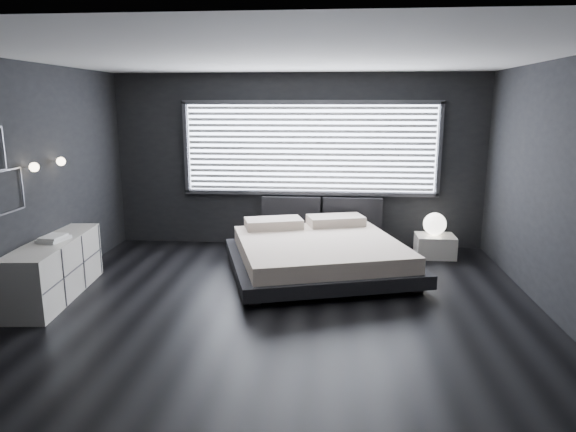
{
  "coord_description": "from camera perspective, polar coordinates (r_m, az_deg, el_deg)",
  "views": [
    {
      "loc": [
        0.56,
        -5.58,
        2.32
      ],
      "look_at": [
        0.0,
        0.85,
        0.9
      ],
      "focal_mm": 32.0,
      "sensor_mm": 36.0,
      "label": 1
    }
  ],
  "objects": [
    {
      "name": "room",
      "position": [
        5.69,
        -0.74,
        3.08
      ],
      "size": [
        6.04,
        6.0,
        2.8
      ],
      "color": "black",
      "rests_on": "ground"
    },
    {
      "name": "window",
      "position": [
        8.32,
        2.49,
        7.5
      ],
      "size": [
        4.14,
        0.09,
        1.52
      ],
      "color": "white",
      "rests_on": "ground"
    },
    {
      "name": "headboard",
      "position": [
        8.41,
        3.74,
        0.37
      ],
      "size": [
        1.96,
        0.16,
        0.52
      ],
      "color": "black",
      "rests_on": "ground"
    },
    {
      "name": "sconce_near",
      "position": [
        6.64,
        -26.4,
        4.89
      ],
      "size": [
        0.18,
        0.11,
        0.11
      ],
      "color": "silver",
      "rests_on": "ground"
    },
    {
      "name": "sconce_far",
      "position": [
        7.16,
        -23.93,
        5.57
      ],
      "size": [
        0.18,
        0.11,
        0.11
      ],
      "color": "silver",
      "rests_on": "ground"
    },
    {
      "name": "wall_art_lower",
      "position": [
        6.42,
        -28.5,
        2.47
      ],
      "size": [
        0.01,
        0.48,
        0.48
      ],
      "color": "#47474C",
      "rests_on": "ground"
    },
    {
      "name": "bed",
      "position": [
        7.17,
        3.37,
        -4.09
      ],
      "size": [
        2.93,
        2.86,
        0.62
      ],
      "color": "black",
      "rests_on": "ground"
    },
    {
      "name": "nightstand",
      "position": [
        8.24,
        16.01,
        -3.21
      ],
      "size": [
        0.58,
        0.49,
        0.34
      ],
      "primitive_type": "cube",
      "rotation": [
        0.0,
        0.0,
        -0.0
      ],
      "color": "silver",
      "rests_on": "ground"
    },
    {
      "name": "orb_lamp",
      "position": [
        8.18,
        15.99,
        -0.86
      ],
      "size": [
        0.35,
        0.35,
        0.35
      ],
      "primitive_type": "sphere",
      "color": "white",
      "rests_on": "nightstand"
    },
    {
      "name": "dresser",
      "position": [
        6.88,
        -24.42,
        -5.34
      ],
      "size": [
        0.67,
        1.82,
        0.71
      ],
      "color": "silver",
      "rests_on": "ground"
    },
    {
      "name": "book_stack",
      "position": [
        6.74,
        -24.61,
        -2.27
      ],
      "size": [
        0.31,
        0.38,
        0.07
      ],
      "color": "silver",
      "rests_on": "dresser"
    }
  ]
}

